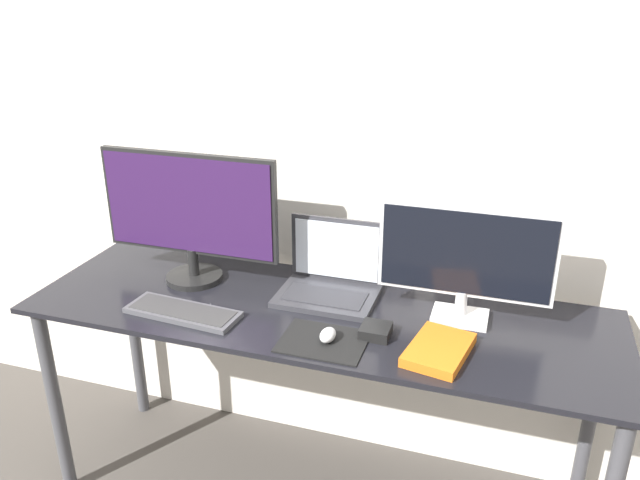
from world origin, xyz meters
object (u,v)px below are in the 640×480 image
at_px(monitor_right, 465,259).
at_px(mouse, 328,335).
at_px(book, 439,350).
at_px(power_brick, 376,331).
at_px(laptop, 331,277).
at_px(keyboard, 183,312).
at_px(monitor_left, 189,213).

relative_size(monitor_right, mouse, 7.27).
bearing_deg(monitor_right, mouse, -144.14).
bearing_deg(monitor_right, book, -98.95).
height_order(mouse, power_brick, mouse).
bearing_deg(power_brick, mouse, -148.50).
height_order(laptop, keyboard, laptop).
xyz_separation_m(monitor_left, book, (0.88, -0.22, -0.23)).
xyz_separation_m(book, power_brick, (-0.19, 0.04, 0.00)).
bearing_deg(keyboard, monitor_left, 110.05).
xyz_separation_m(keyboard, power_brick, (0.61, 0.06, 0.01)).
relative_size(monitor_right, power_brick, 5.88).
relative_size(keyboard, power_brick, 4.22).
bearing_deg(monitor_left, power_brick, -14.31).
height_order(monitor_left, book, monitor_left).
distance_m(monitor_left, laptop, 0.52).
bearing_deg(mouse, power_brick, 31.50).
bearing_deg(power_brick, monitor_left, 165.69).
bearing_deg(book, monitor_right, 81.05).
bearing_deg(mouse, laptop, 105.45).
bearing_deg(book, mouse, -173.85).
xyz_separation_m(keyboard, book, (0.80, 0.02, 0.01)).
xyz_separation_m(monitor_left, keyboard, (0.09, -0.24, -0.24)).
bearing_deg(power_brick, book, -12.40).
bearing_deg(monitor_right, monitor_left, -179.99).
xyz_separation_m(monitor_right, laptop, (-0.43, 0.05, -0.15)).
relative_size(keyboard, mouse, 5.21).
height_order(mouse, book, mouse).
xyz_separation_m(monitor_right, book, (-0.03, -0.22, -0.19)).
bearing_deg(keyboard, mouse, -1.77).
bearing_deg(mouse, monitor_right, 35.86).
distance_m(monitor_left, monitor_right, 0.92).
height_order(monitor_right, keyboard, monitor_right).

